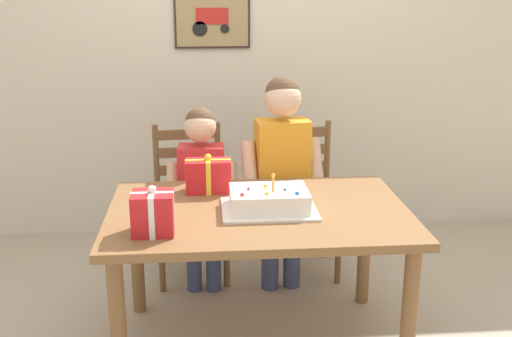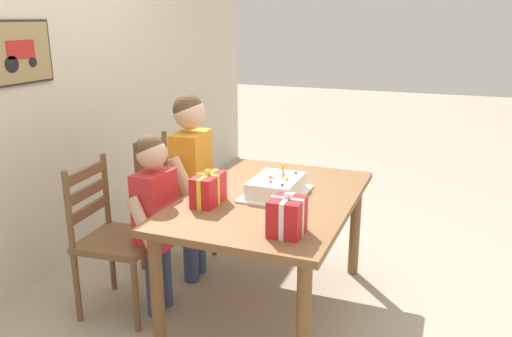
{
  "view_description": "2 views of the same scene",
  "coord_description": "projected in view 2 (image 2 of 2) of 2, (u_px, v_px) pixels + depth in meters",
  "views": [
    {
      "loc": [
        -0.24,
        -2.78,
        1.75
      ],
      "look_at": [
        -0.0,
        0.09,
        0.9
      ],
      "focal_mm": 44.26,
      "sensor_mm": 36.0,
      "label": 1
    },
    {
      "loc": [
        -2.65,
        -0.95,
        1.72
      ],
      "look_at": [
        -0.05,
        0.07,
        0.9
      ],
      "focal_mm": 36.16,
      "sensor_mm": 36.0,
      "label": 2
    }
  ],
  "objects": [
    {
      "name": "ground_plane",
      "position": [
        269.0,
        306.0,
        3.19
      ],
      "size": [
        20.0,
        20.0,
        0.0
      ],
      "primitive_type": "plane",
      "color": "tan"
    },
    {
      "name": "back_wall",
      "position": [
        38.0,
        83.0,
        3.38
      ],
      "size": [
        6.4,
        0.11,
        2.6
      ],
      "color": "beige",
      "rests_on": "ground"
    },
    {
      "name": "dining_table",
      "position": [
        270.0,
        211.0,
        3.01
      ],
      "size": [
        1.41,
        0.95,
        0.72
      ],
      "color": "brown",
      "rests_on": "ground"
    },
    {
      "name": "birthday_cake",
      "position": [
        276.0,
        187.0,
        3.0
      ],
      "size": [
        0.44,
        0.34,
        0.19
      ],
      "color": "white",
      "rests_on": "dining_table"
    },
    {
      "name": "gift_box_red_large",
      "position": [
        287.0,
        216.0,
        2.45
      ],
      "size": [
        0.18,
        0.16,
        0.21
      ],
      "color": "red",
      "rests_on": "dining_table"
    },
    {
      "name": "gift_box_beside_cake",
      "position": [
        208.0,
        189.0,
        2.85
      ],
      "size": [
        0.23,
        0.13,
        0.2
      ],
      "color": "red",
      "rests_on": "dining_table"
    },
    {
      "name": "chair_left",
      "position": [
        113.0,
        237.0,
        3.05
      ],
      "size": [
        0.46,
        0.46,
        0.92
      ],
      "color": "brown",
      "rests_on": "ground"
    },
    {
      "name": "chair_right",
      "position": [
        172.0,
        201.0,
        3.66
      ],
      "size": [
        0.43,
        0.43,
        0.92
      ],
      "color": "brown",
      "rests_on": "ground"
    },
    {
      "name": "child_older",
      "position": [
        192.0,
        170.0,
        3.35
      ],
      "size": [
        0.47,
        0.28,
        1.26
      ],
      "color": "#38426B",
      "rests_on": "ground"
    },
    {
      "name": "child_younger",
      "position": [
        155.0,
        208.0,
        2.97
      ],
      "size": [
        0.4,
        0.23,
        1.09
      ],
      "color": "#38426B",
      "rests_on": "ground"
    }
  ]
}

